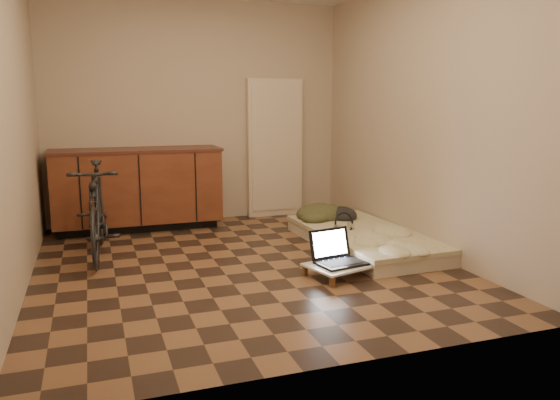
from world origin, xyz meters
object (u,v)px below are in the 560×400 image
object	(u,v)px
futon	(364,238)
lap_desk	(345,264)
bicycle	(97,205)
laptop	(337,257)

from	to	relation	value
futon	lap_desk	distance (m)	0.96
bicycle	lap_desk	world-z (taller)	bicycle
lap_desk	laptop	world-z (taller)	laptop
lap_desk	laptop	size ratio (longest dim) A/B	1.63
bicycle	lap_desk	size ratio (longest dim) A/B	2.10
bicycle	futon	world-z (taller)	bicycle
bicycle	laptop	size ratio (longest dim) A/B	3.42
laptop	futon	bearing A→B (deg)	38.62
lap_desk	bicycle	bearing A→B (deg)	131.07
futon	lap_desk	size ratio (longest dim) A/B	2.68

